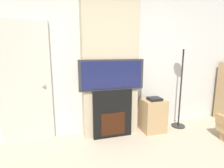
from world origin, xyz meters
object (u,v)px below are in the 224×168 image
at_px(television, 112,75).
at_px(media_stand, 153,115).
at_px(fireplace, 112,114).
at_px(floor_lamp, 182,74).

bearing_deg(television, media_stand, -0.21).
relative_size(fireplace, television, 0.75).
relative_size(fireplace, floor_lamp, 0.52).
distance_m(television, floor_lamp, 1.41).
bearing_deg(media_stand, fireplace, 179.65).
xyz_separation_m(fireplace, television, (0.00, -0.00, 0.69)).
distance_m(floor_lamp, media_stand, 0.97).
height_order(floor_lamp, media_stand, floor_lamp).
relative_size(television, media_stand, 1.71).
distance_m(television, media_stand, 1.14).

